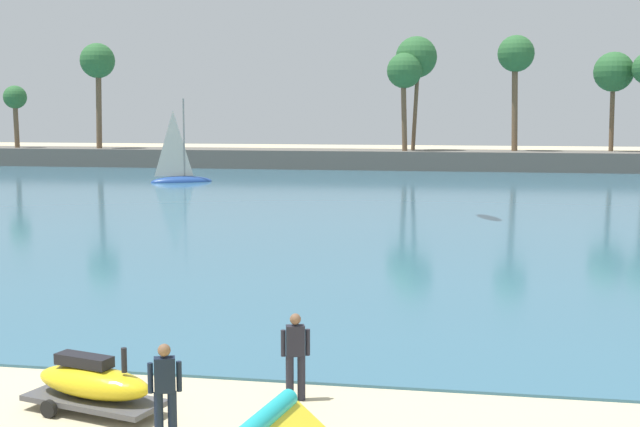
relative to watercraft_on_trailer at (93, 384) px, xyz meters
The scene contains 6 objects.
sea 54.13m from the watercraft_on_trailer, 86.07° to the left, with size 220.00×103.57×0.06m, color #386B84.
palm_headland 66.05m from the watercraft_on_trailer, 85.47° to the left, with size 104.51×6.24×12.62m.
watercraft_on_trailer is the anchor object (origin of this frame).
person_rigging_by_gear 2.15m from the watercraft_on_trailer, 32.01° to the right, with size 0.52×0.31×1.67m.
person_at_waterline 3.71m from the watercraft_on_trailer, 20.26° to the left, with size 0.53×0.29×1.67m.
sailboat_near_shore 49.97m from the watercraft_on_trailer, 107.77° to the left, with size 4.78×3.49×6.79m.
Camera 1 is at (2.93, -7.59, 5.40)m, focal length 47.54 mm.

